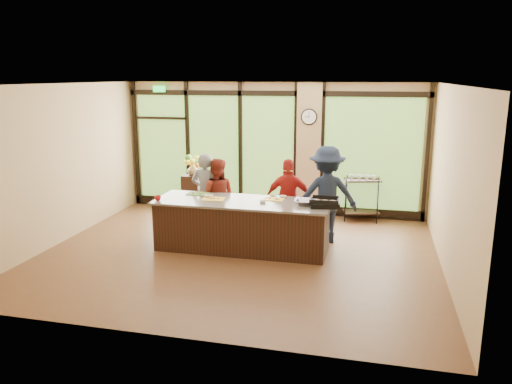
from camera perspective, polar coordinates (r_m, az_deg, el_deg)
The scene contains 25 objects.
floor at distance 9.06m, azimuth -2.06°, elevation -7.12°, with size 7.00×7.00×0.00m, color brown.
ceiling at distance 8.50m, azimuth -2.23°, elevation 12.21°, with size 7.00×7.00×0.00m, color white.
back_wall at distance 11.53m, azimuth 1.87°, elevation 4.99°, with size 7.00×7.00×0.00m, color tan.
left_wall at distance 10.16m, azimuth -21.55°, elevation 2.95°, with size 6.00×6.00×0.00m, color tan.
right_wall at distance 8.43m, azimuth 21.42°, elevation 1.02°, with size 6.00×6.00×0.00m, color tan.
window_wall at distance 11.47m, azimuth 2.62°, elevation 4.41°, with size 6.90×0.12×3.00m.
island_base at distance 9.19m, azimuth -1.59°, elevation -3.92°, with size 3.10×1.00×0.88m, color black.
countertop at distance 9.07m, azimuth -1.60°, elevation -1.14°, with size 3.20×1.10×0.04m, color slate.
wall_clock at distance 11.18m, azimuth 6.08°, elevation 8.54°, with size 0.36×0.04×0.36m.
cook_left at distance 10.10m, azimuth -5.77°, elevation -0.15°, with size 0.60×0.39×1.65m, color slate.
cook_midleft at distance 9.99m, azimuth -4.51°, elevation -0.56°, with size 0.75×0.59×1.55m, color maroon.
cook_midright at distance 9.74m, azimuth 3.75°, elevation -0.81°, with size 0.93×0.39×1.58m, color #A51E19.
cook_right at distance 9.58m, azimuth 8.06°, elevation -0.31°, with size 1.20×0.69×1.86m, color #182134.
roasting_pan at distance 8.74m, azimuth 7.84°, elevation -1.38°, with size 0.49×0.38×0.09m, color black.
mixing_bowl at distance 8.84m, azimuth 5.52°, elevation -1.16°, with size 0.34×0.34×0.08m, color silver.
cutting_board_left at distance 9.65m, azimuth -6.68°, elevation -0.19°, with size 0.39×0.29×0.01m, color #4F8D33.
cutting_board_center at distance 9.20m, azimuth -4.90°, elevation -0.80°, with size 0.41×0.31×0.01m, color yellow.
cutting_board_right at distance 9.17m, azimuth 2.04°, elevation -0.82°, with size 0.36×0.27×0.01m, color yellow.
prep_bowl_near at distance 9.36m, azimuth -5.45°, elevation -0.45°, with size 0.17×0.17×0.05m, color white.
prep_bowl_mid at distance 8.93m, azimuth 0.78°, elevation -1.11°, with size 0.12×0.12×0.04m, color white.
prep_bowl_far at distance 9.32m, azimuth 3.08°, elevation -0.53°, with size 0.13×0.13×0.03m, color white.
red_ramekin at distance 9.25m, azimuth -11.16°, elevation -0.69°, with size 0.11×0.11×0.09m, color #AF1114.
flower_stand at distance 11.88m, azimuth -7.17°, elevation -0.10°, with size 0.43×0.43×0.86m, color black.
flower_vase at distance 11.76m, azimuth -7.25°, elevation 2.58°, with size 0.26×0.26×0.27m, color #8D724D.
bar_cart at distance 11.20m, azimuth 12.02°, elevation -0.13°, with size 0.84×0.62×1.03m.
Camera 1 is at (2.29, -8.18, 3.15)m, focal length 35.00 mm.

